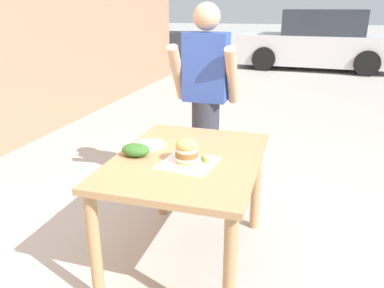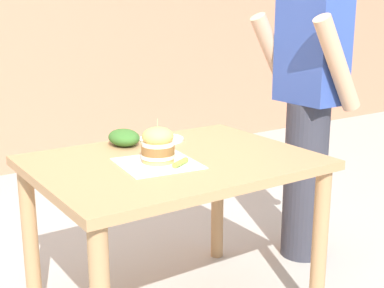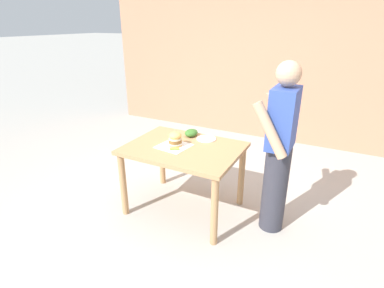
{
  "view_description": "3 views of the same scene",
  "coord_description": "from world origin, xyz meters",
  "px_view_note": "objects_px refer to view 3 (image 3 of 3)",
  "views": [
    {
      "loc": [
        0.64,
        -2.08,
        1.65
      ],
      "look_at": [
        0.0,
        0.1,
        0.82
      ],
      "focal_mm": 35.0,
      "sensor_mm": 36.0,
      "label": 1
    },
    {
      "loc": [
        1.9,
        -1.18,
        1.4
      ],
      "look_at": [
        0.0,
        0.1,
        0.82
      ],
      "focal_mm": 50.0,
      "sensor_mm": 36.0,
      "label": 2
    },
    {
      "loc": [
        2.54,
        1.41,
        1.99
      ],
      "look_at": [
        0.0,
        0.1,
        0.82
      ],
      "focal_mm": 28.0,
      "sensor_mm": 36.0,
      "label": 3
    }
  ],
  "objects_px": {
    "side_salad": "(191,133)",
    "pickle_spear": "(175,149)",
    "patio_table": "(184,157)",
    "diner_across_table": "(279,148)",
    "side_plate_with_forks": "(206,139)",
    "sandwich": "(175,139)"
  },
  "relations": [
    {
      "from": "sandwich",
      "to": "pickle_spear",
      "type": "distance_m",
      "value": 0.13
    },
    {
      "from": "pickle_spear",
      "to": "diner_across_table",
      "type": "bearing_deg",
      "value": 104.14
    },
    {
      "from": "patio_table",
      "to": "diner_across_table",
      "type": "xyz_separation_m",
      "value": [
        -0.13,
        0.95,
        0.24
      ]
    },
    {
      "from": "diner_across_table",
      "to": "patio_table",
      "type": "bearing_deg",
      "value": -82.27
    },
    {
      "from": "patio_table",
      "to": "sandwich",
      "type": "xyz_separation_m",
      "value": [
        0.02,
        -0.09,
        0.19
      ]
    },
    {
      "from": "patio_table",
      "to": "side_salad",
      "type": "bearing_deg",
      "value": -166.77
    },
    {
      "from": "sandwich",
      "to": "side_salad",
      "type": "bearing_deg",
      "value": 177.82
    },
    {
      "from": "side_salad",
      "to": "pickle_spear",
      "type": "bearing_deg",
      "value": 4.71
    },
    {
      "from": "patio_table",
      "to": "sandwich",
      "type": "height_order",
      "value": "sandwich"
    },
    {
      "from": "diner_across_table",
      "to": "sandwich",
      "type": "bearing_deg",
      "value": -81.7
    },
    {
      "from": "sandwich",
      "to": "side_salad",
      "type": "xyz_separation_m",
      "value": [
        -0.34,
        0.01,
        -0.04
      ]
    },
    {
      "from": "patio_table",
      "to": "pickle_spear",
      "type": "bearing_deg",
      "value": -17.75
    },
    {
      "from": "patio_table",
      "to": "side_plate_with_forks",
      "type": "xyz_separation_m",
      "value": [
        -0.31,
        0.12,
        0.12
      ]
    },
    {
      "from": "pickle_spear",
      "to": "side_salad",
      "type": "bearing_deg",
      "value": -175.29
    },
    {
      "from": "side_plate_with_forks",
      "to": "side_salad",
      "type": "relative_size",
      "value": 1.22
    },
    {
      "from": "side_plate_with_forks",
      "to": "side_salad",
      "type": "bearing_deg",
      "value": -93.53
    },
    {
      "from": "pickle_spear",
      "to": "side_salad",
      "type": "relative_size",
      "value": 0.54
    },
    {
      "from": "sandwich",
      "to": "pickle_spear",
      "type": "xyz_separation_m",
      "value": [
        0.1,
        0.05,
        -0.06
      ]
    },
    {
      "from": "sandwich",
      "to": "side_plate_with_forks",
      "type": "xyz_separation_m",
      "value": [
        -0.33,
        0.21,
        -0.07
      ]
    },
    {
      "from": "sandwich",
      "to": "diner_across_table",
      "type": "distance_m",
      "value": 1.05
    },
    {
      "from": "sandwich",
      "to": "side_plate_with_forks",
      "type": "bearing_deg",
      "value": 147.35
    },
    {
      "from": "side_salad",
      "to": "side_plate_with_forks",
      "type": "bearing_deg",
      "value": 86.47
    }
  ]
}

